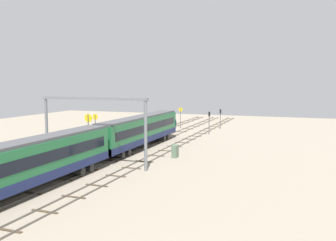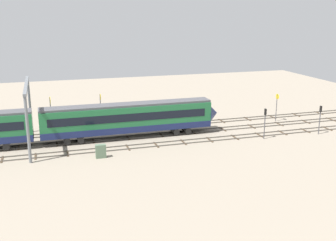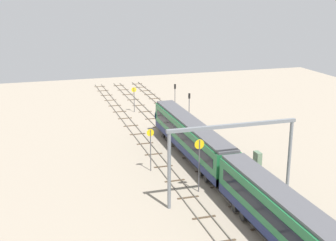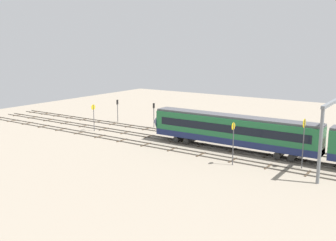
{
  "view_description": "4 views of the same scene",
  "coord_description": "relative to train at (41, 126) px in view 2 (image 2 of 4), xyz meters",
  "views": [
    {
      "loc": [
        -55.86,
        -23.09,
        10.16
      ],
      "look_at": [
        2.76,
        -1.59,
        3.56
      ],
      "focal_mm": 39.43,
      "sensor_mm": 36.0,
      "label": 1
    },
    {
      "loc": [
        -15.86,
        -55.25,
        17.43
      ],
      "look_at": [
        1.05,
        -0.09,
        2.09
      ],
      "focal_mm": 44.05,
      "sensor_mm": 36.0,
      "label": 2
    },
    {
      "loc": [
        -58.59,
        19.63,
        21.49
      ],
      "look_at": [
        4.19,
        0.38,
        2.63
      ],
      "focal_mm": 49.18,
      "sensor_mm": 36.0,
      "label": 3
    },
    {
      "loc": [
        -26.82,
        48.29,
        14.44
      ],
      "look_at": [
        4.83,
        1.77,
        3.47
      ],
      "focal_mm": 41.35,
      "sensor_mm": 36.0,
      "label": 4
    }
  ],
  "objects": [
    {
      "name": "train",
      "position": [
        0.0,
        0.0,
        0.0
      ],
      "size": [
        50.4,
        3.24,
        4.8
      ],
      "color": "#1E6638",
      "rests_on": "ground"
    },
    {
      "name": "signal_light_trackside_approach",
      "position": [
        38.75,
        -6.5,
        0.14
      ],
      "size": [
        0.31,
        0.32,
        4.25
      ],
      "color": "#4C4C51",
      "rests_on": "ground"
    },
    {
      "name": "speed_sign_mid_trackside",
      "position": [
        36.71,
        1.87,
        0.32
      ],
      "size": [
        0.14,
        0.89,
        4.56
      ],
      "color": "#4C4C51",
      "rests_on": "ground"
    },
    {
      "name": "track_near_foreground",
      "position": [
        16.61,
        -4.42,
        -2.59
      ],
      "size": [
        93.13,
        2.4,
        0.16
      ],
      "color": "#59544C",
      "rests_on": "ground"
    },
    {
      "name": "ground_plane",
      "position": [
        16.61,
        0.0,
        -2.66
      ],
      "size": [
        109.13,
        109.13,
        0.0
      ],
      "primitive_type": "plane",
      "color": "gray"
    },
    {
      "name": "track_with_train",
      "position": [
        16.61,
        0.0,
        -2.59
      ],
      "size": [
        93.13,
        2.4,
        0.16
      ],
      "color": "#59544C",
      "rests_on": "ground"
    },
    {
      "name": "speed_sign_far_trackside",
      "position": [
        1.46,
        2.79,
        1.36
      ],
      "size": [
        0.14,
        1.09,
        6.03
      ],
      "color": "#4C4C51",
      "rests_on": "ground"
    },
    {
      "name": "speed_sign_near_foreground",
      "position": [
        8.84,
        6.26,
        0.77
      ],
      "size": [
        0.14,
        0.9,
        5.32
      ],
      "color": "#4C4C51",
      "rests_on": "ground"
    },
    {
      "name": "track_middle",
      "position": [
        16.61,
        4.42,
        -2.59
      ],
      "size": [
        93.13,
        2.4,
        0.16
      ],
      "color": "#59544C",
      "rests_on": "ground"
    },
    {
      "name": "signal_light_trackside_departure",
      "position": [
        29.93,
        -6.21,
        0.22
      ],
      "size": [
        0.31,
        0.32,
        4.38
      ],
      "color": "#4C4C51",
      "rests_on": "ground"
    },
    {
      "name": "overhead_gantry",
      "position": [
        -1.39,
        0.28,
        3.39
      ],
      "size": [
        0.4,
        14.17,
        8.36
      ],
      "color": "slate",
      "rests_on": "ground"
    },
    {
      "name": "relay_cabinet",
      "position": [
        6.85,
        -7.2,
        -1.81
      ],
      "size": [
        1.27,
        0.65,
        1.69
      ],
      "color": "#597259",
      "rests_on": "ground"
    }
  ]
}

